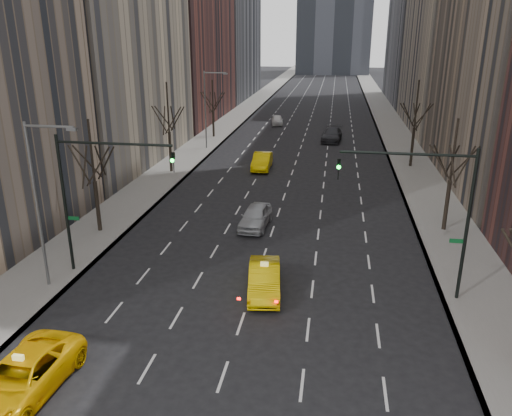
% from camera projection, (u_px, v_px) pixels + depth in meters
% --- Properties ---
extents(sidewalk_left, '(4.50, 320.00, 0.15)m').
position_uv_depth(sidewalk_left, '(238.00, 116.00, 83.68)').
color(sidewalk_left, slate).
rests_on(sidewalk_left, ground).
extents(sidewalk_right, '(4.50, 320.00, 0.15)m').
position_uv_depth(sidewalk_right, '(387.00, 120.00, 80.05)').
color(sidewalk_right, slate).
rests_on(sidewalk_right, ground).
extents(tree_lw_b, '(3.36, 3.50, 7.82)m').
position_uv_depth(tree_lw_b, '(95.00, 181.00, 34.00)').
color(tree_lw_b, black).
rests_on(tree_lw_b, ground).
extents(tree_lw_c, '(3.36, 3.50, 8.74)m').
position_uv_depth(tree_lw_c, '(169.00, 133.00, 48.80)').
color(tree_lw_c, black).
rests_on(tree_lw_c, ground).
extents(tree_lw_d, '(3.36, 3.50, 7.36)m').
position_uv_depth(tree_lw_d, '(213.00, 111.00, 65.72)').
color(tree_lw_d, black).
rests_on(tree_lw_d, ground).
extents(tree_rw_b, '(3.36, 3.50, 7.82)m').
position_uv_depth(tree_rw_b, '(450.00, 181.00, 34.17)').
color(tree_rw_b, black).
rests_on(tree_rw_b, ground).
extents(tree_rw_c, '(3.36, 3.50, 8.74)m').
position_uv_depth(tree_rw_c, '(414.00, 129.00, 50.83)').
color(tree_rw_c, black).
rests_on(tree_rw_c, ground).
extents(traffic_mast_left, '(6.69, 0.39, 8.00)m').
position_uv_depth(traffic_mast_left, '(91.00, 183.00, 27.40)').
color(traffic_mast_left, black).
rests_on(traffic_mast_left, ground).
extents(traffic_mast_right, '(6.69, 0.39, 8.00)m').
position_uv_depth(traffic_mast_right, '(435.00, 200.00, 24.70)').
color(traffic_mast_right, black).
rests_on(traffic_mast_right, ground).
extents(streetlight_near, '(2.83, 0.22, 9.00)m').
position_uv_depth(streetlight_near, '(41.00, 190.00, 25.75)').
color(streetlight_near, slate).
rests_on(streetlight_near, ground).
extents(streetlight_far, '(2.83, 0.22, 9.00)m').
position_uv_depth(streetlight_far, '(208.00, 102.00, 58.35)').
color(streetlight_far, slate).
rests_on(streetlight_far, ground).
extents(taxi_suv, '(2.95, 5.86, 1.59)m').
position_uv_depth(taxi_suv, '(22.00, 377.00, 19.16)').
color(taxi_suv, '#FEC105').
rests_on(taxi_suv, ground).
extents(taxi_sedan, '(2.26, 4.94, 1.57)m').
position_uv_depth(taxi_sedan, '(264.00, 279.00, 26.81)').
color(taxi_sedan, '#DCB704').
rests_on(taxi_sedan, ground).
extents(silver_sedan_ahead, '(2.17, 4.76, 1.58)m').
position_uv_depth(silver_sedan_ahead, '(255.00, 216.00, 35.93)').
color(silver_sedan_ahead, '#A5A8AD').
rests_on(silver_sedan_ahead, ground).
extents(far_taxi, '(1.87, 5.05, 1.65)m').
position_uv_depth(far_taxi, '(262.00, 161.00, 51.21)').
color(far_taxi, yellow).
rests_on(far_taxi, ground).
extents(far_suv_grey, '(2.84, 5.94, 1.67)m').
position_uv_depth(far_suv_grey, '(332.00, 135.00, 64.42)').
color(far_suv_grey, '#2A2B2F').
rests_on(far_suv_grey, ground).
extents(far_car_white, '(2.26, 4.43, 1.44)m').
position_uv_depth(far_car_white, '(277.00, 120.00, 75.79)').
color(far_car_white, white).
rests_on(far_car_white, ground).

